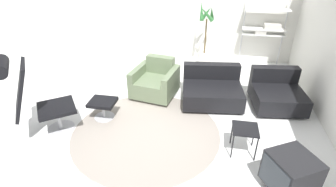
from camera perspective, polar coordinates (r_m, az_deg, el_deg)
ground_plane at (r=4.65m, az=-3.63°, el=-6.40°), size 12.00×12.00×0.00m
wall_back at (r=7.13m, az=2.52°, el=18.78°), size 12.00×0.09×2.80m
round_rug at (r=4.45m, az=-4.78°, el=-8.31°), size 2.46×2.46×0.01m
lounge_chair at (r=4.49m, az=-27.94°, el=0.26°), size 1.08×0.99×1.36m
ottoman at (r=4.78m, az=-13.97°, el=-2.53°), size 0.46×0.39×0.35m
armchair_red at (r=5.38m, az=-2.72°, el=2.42°), size 0.95×0.95×0.75m
couch_low at (r=5.23m, az=9.49°, el=0.70°), size 1.23×1.06×0.67m
couch_second at (r=5.43m, az=22.55°, el=-0.15°), size 1.01×1.04×0.67m
side_table at (r=3.99m, az=16.42°, el=-7.92°), size 0.37×0.37×0.43m
crt_television at (r=3.65m, az=25.05°, el=-15.59°), size 0.69×0.70×0.56m
potted_plant at (r=6.79m, az=7.98°, el=10.47°), size 0.39×0.37×1.59m
shelf_unit at (r=7.01m, az=20.57°, el=13.46°), size 1.04×0.28×1.66m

